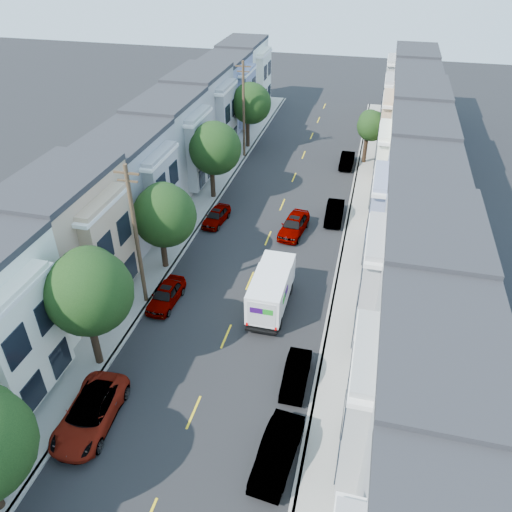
{
  "coord_description": "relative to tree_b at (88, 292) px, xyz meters",
  "views": [
    {
      "loc": [
        7.37,
        -22.01,
        21.79
      ],
      "look_at": [
        0.44,
        6.08,
        2.2
      ],
      "focal_mm": 35.0,
      "sensor_mm": 36.0,
      "label": 1
    }
  ],
  "objects": [
    {
      "name": "utility_pole_far",
      "position": [
        0.0,
        31.93,
        -0.2
      ],
      "size": [
        1.6,
        0.26,
        10.0
      ],
      "color": "#42301E",
      "rests_on": "ground"
    },
    {
      "name": "townhouse_row_right",
      "position": [
        17.45,
        18.93,
        -5.35
      ],
      "size": [
        5.0,
        70.0,
        8.5
      ],
      "primitive_type": "cube",
      "color": "#7F89AA",
      "rests_on": "ground"
    },
    {
      "name": "sidewalk_right",
      "position": [
        13.65,
        18.93,
        -5.27
      ],
      "size": [
        2.6,
        70.0,
        0.15
      ],
      "primitive_type": "cube",
      "color": "gray",
      "rests_on": "ground"
    },
    {
      "name": "fedex_truck",
      "position": [
        8.41,
        7.43,
        -3.8
      ],
      "size": [
        2.23,
        5.79,
        2.78
      ],
      "rotation": [
        0.0,
        0.0,
        0.0
      ],
      "color": "white",
      "rests_on": "ground"
    },
    {
      "name": "parked_right_c",
      "position": [
        11.2,
        20.35,
        -4.66
      ],
      "size": [
        1.56,
        4.16,
        1.38
      ],
      "primitive_type": "imported",
      "rotation": [
        0.0,
        0.0,
        0.02
      ],
      "color": "black",
      "rests_on": "ground"
    },
    {
      "name": "road_slab",
      "position": [
        6.3,
        18.93,
        -5.34
      ],
      "size": [
        12.0,
        70.0,
        0.02
      ],
      "primitive_type": "cube",
      "color": "black",
      "rests_on": "ground"
    },
    {
      "name": "tree_b",
      "position": [
        0.0,
        0.0,
        0.0
      ],
      "size": [
        4.7,
        4.7,
        7.72
      ],
      "color": "black",
      "rests_on": "ground"
    },
    {
      "name": "tree_far_r",
      "position": [
        13.2,
        33.34,
        -1.27
      ],
      "size": [
        3.1,
        3.1,
        5.68
      ],
      "color": "black",
      "rests_on": "ground"
    },
    {
      "name": "curb_right",
      "position": [
        12.35,
        18.93,
        -5.27
      ],
      "size": [
        0.3,
        70.0,
        0.15
      ],
      "primitive_type": "cube",
      "color": "gray",
      "rests_on": "ground"
    },
    {
      "name": "parked_right_d",
      "position": [
        11.2,
        32.03,
        -4.71
      ],
      "size": [
        1.39,
        3.87,
        1.29
      ],
      "primitive_type": "imported",
      "rotation": [
        0.0,
        0.0,
        -0.01
      ],
      "color": "black",
      "rests_on": "ground"
    },
    {
      "name": "parked_left_b",
      "position": [
        1.4,
        -3.97,
        -4.61
      ],
      "size": [
        2.78,
        5.46,
        1.48
      ],
      "primitive_type": "imported",
      "rotation": [
        0.0,
        0.0,
        0.06
      ],
      "color": "#0E0D3A",
      "rests_on": "ground"
    },
    {
      "name": "curb_left",
      "position": [
        0.25,
        18.93,
        -5.27
      ],
      "size": [
        0.3,
        70.0,
        0.15
      ],
      "primitive_type": "cube",
      "color": "gray",
      "rests_on": "ground"
    },
    {
      "name": "tree_d",
      "position": [
        0.0,
        21.78,
        -0.45
      ],
      "size": [
        4.7,
        4.7,
        7.27
      ],
      "color": "black",
      "rests_on": "ground"
    },
    {
      "name": "tree_c",
      "position": [
        0.0,
        10.1,
        -0.88
      ],
      "size": [
        4.52,
        4.52,
        6.75
      ],
      "color": "black",
      "rests_on": "ground"
    },
    {
      "name": "utility_pole_near",
      "position": [
        0.0,
        5.93,
        -0.2
      ],
      "size": [
        1.6,
        0.26,
        10.0
      ],
      "color": "#42301E",
      "rests_on": "ground"
    },
    {
      "name": "centerline",
      "position": [
        6.3,
        18.93,
        -5.35
      ],
      "size": [
        0.12,
        70.0,
        0.01
      ],
      "primitive_type": "cube",
      "color": "gold",
      "rests_on": "ground"
    },
    {
      "name": "ground",
      "position": [
        6.3,
        3.93,
        -5.35
      ],
      "size": [
        160.0,
        160.0,
        0.0
      ],
      "primitive_type": "plane",
      "color": "black",
      "rests_on": "ground"
    },
    {
      "name": "sidewalk_left",
      "position": [
        -1.05,
        18.93,
        -5.27
      ],
      "size": [
        2.6,
        70.0,
        0.15
      ],
      "primitive_type": "cube",
      "color": "gray",
      "rests_on": "ground"
    },
    {
      "name": "townhouse_row_left",
      "position": [
        -4.85,
        18.93,
        -5.35
      ],
      "size": [
        5.0,
        70.0,
        8.5
      ],
      "primitive_type": "cube",
      "color": "#7F89AA",
      "rests_on": "ground"
    },
    {
      "name": "tree_e",
      "position": [
        -0.0,
        34.65,
        -0.29
      ],
      "size": [
        4.44,
        4.44,
        7.3
      ],
      "color": "black",
      "rests_on": "ground"
    },
    {
      "name": "parked_right_a",
      "position": [
        11.2,
        -3.85,
        -4.61
      ],
      "size": [
        1.99,
        4.56,
        1.48
      ],
      "primitive_type": "imported",
      "rotation": [
        0.0,
        0.0,
        -0.1
      ],
      "color": "#484A53",
      "rests_on": "ground"
    },
    {
      "name": "parked_left_d",
      "position": [
        1.4,
        17.37,
        -4.71
      ],
      "size": [
        1.9,
        4.08,
        1.28
      ],
      "primitive_type": "imported",
      "rotation": [
        0.0,
        0.0,
        -0.1
      ],
      "color": "#50160D",
      "rests_on": "ground"
    },
    {
      "name": "lead_sedan",
      "position": [
        8.18,
        17.27,
        -4.58
      ],
      "size": [
        2.37,
        4.94,
        1.54
      ],
      "primitive_type": "imported",
      "rotation": [
        0.0,
        0.0,
        -0.12
      ],
      "color": "black",
      "rests_on": "ground"
    },
    {
      "name": "parked_left_c",
      "position": [
        1.4,
        6.16,
        -4.67
      ],
      "size": [
        1.75,
        4.23,
        1.35
      ],
      "primitive_type": "imported",
      "rotation": [
        0.0,
        0.0,
        -0.04
      ],
      "color": "#B7B7B7",
      "rests_on": "ground"
    },
    {
      "name": "parked_right_b",
      "position": [
        11.2,
        1.29,
        -4.73
      ],
      "size": [
        1.34,
        3.72,
        1.24
      ],
      "primitive_type": "imported",
      "rotation": [
        0.0,
        0.0,
        0.01
      ],
      "color": "#B9BCC6",
      "rests_on": "ground"
    }
  ]
}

